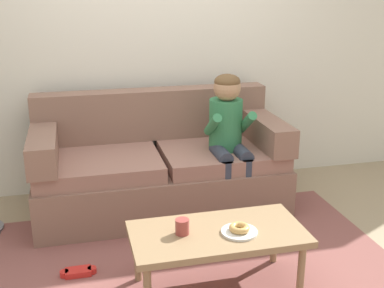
{
  "coord_description": "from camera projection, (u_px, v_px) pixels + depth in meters",
  "views": [
    {
      "loc": [
        -0.7,
        -2.81,
        1.75
      ],
      "look_at": [
        0.1,
        0.45,
        0.65
      ],
      "focal_mm": 45.83,
      "sensor_mm": 36.0,
      "label": 1
    }
  ],
  "objects": [
    {
      "name": "plate",
      "position": [
        239.0,
        232.0,
        2.8
      ],
      "size": [
        0.21,
        0.21,
        0.01
      ],
      "primitive_type": "cylinder",
      "color": "white",
      "rests_on": "coffee_table"
    },
    {
      "name": "area_rug",
      "position": [
        203.0,
        277.0,
        3.06
      ],
      "size": [
        2.59,
        2.09,
        0.01
      ],
      "primitive_type": "cube",
      "color": "brown",
      "rests_on": "ground"
    },
    {
      "name": "coffee_table",
      "position": [
        218.0,
        237.0,
        2.84
      ],
      "size": [
        1.01,
        0.51,
        0.39
      ],
      "color": "#937551",
      "rests_on": "ground"
    },
    {
      "name": "mug",
      "position": [
        182.0,
        227.0,
        2.78
      ],
      "size": [
        0.08,
        0.08,
        0.09
      ],
      "primitive_type": "cylinder",
      "color": "#993D38",
      "rests_on": "coffee_table"
    },
    {
      "name": "person_child",
      "position": [
        229.0,
        131.0,
        3.78
      ],
      "size": [
        0.34,
        0.58,
        1.1
      ],
      "color": "#337A4C",
      "rests_on": "ground"
    },
    {
      "name": "ground",
      "position": [
        193.0,
        257.0,
        3.3
      ],
      "size": [
        10.0,
        10.0,
        0.0
      ],
      "primitive_type": "plane",
      "color": "#9E896B"
    },
    {
      "name": "donut",
      "position": [
        239.0,
        228.0,
        2.79
      ],
      "size": [
        0.15,
        0.15,
        0.04
      ],
      "primitive_type": "torus",
      "rotation": [
        0.0,
        0.0,
        1.21
      ],
      "color": "tan",
      "rests_on": "plate"
    },
    {
      "name": "toy_controller",
      "position": [
        78.0,
        273.0,
        3.07
      ],
      "size": [
        0.23,
        0.09,
        0.05
      ],
      "rotation": [
        0.0,
        0.0,
        -0.56
      ],
      "color": "red",
      "rests_on": "ground"
    },
    {
      "name": "wall_back",
      "position": [
        153.0,
        27.0,
        4.15
      ],
      "size": [
        8.0,
        0.1,
        2.8
      ],
      "primitive_type": "cube",
      "color": "silver",
      "rests_on": "ground"
    },
    {
      "name": "couch",
      "position": [
        159.0,
        167.0,
        3.95
      ],
      "size": [
        1.95,
        0.9,
        0.92
      ],
      "color": "#846051",
      "rests_on": "ground"
    }
  ]
}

